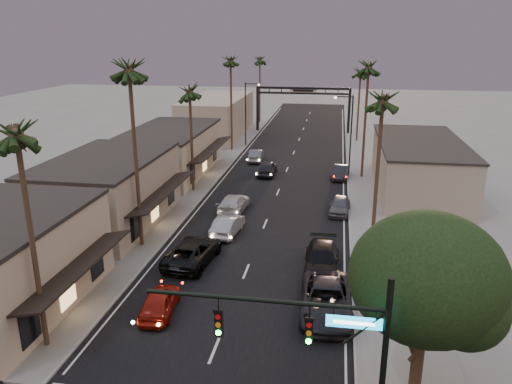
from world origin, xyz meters
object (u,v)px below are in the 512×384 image
(traffic_signal, at_px, (328,345))
(palm_lb, at_px, (129,64))
(palm_far, at_px, (260,58))
(curbside_near, at_px, (326,300))
(arch, at_px, (303,98))
(palm_ra, at_px, (383,95))
(streetlight_right, at_px, (349,128))
(oncoming_pickup, at_px, (193,252))
(palm_lc, at_px, (189,87))
(oncoming_red, at_px, (160,302))
(palm_ld, at_px, (230,58))
(palm_la, at_px, (15,126))
(oncoming_silver, at_px, (228,225))
(curbside_black, at_px, (322,259))
(palm_rc, at_px, (361,70))
(palm_rb, at_px, (369,63))
(corner_tree, at_px, (428,283))
(streetlight_left, at_px, (247,109))

(traffic_signal, relative_size, palm_lb, 0.56)
(palm_far, bearing_deg, curbside_near, -77.74)
(arch, distance_m, palm_ra, 47.17)
(streetlight_right, bearing_deg, oncoming_pickup, -113.28)
(palm_lc, xyz_separation_m, oncoming_red, (4.66, -22.98, -9.74))
(arch, xyz_separation_m, palm_lb, (-8.60, -48.00, 7.85))
(streetlight_right, xyz_separation_m, palm_far, (-15.22, 33.00, 6.11))
(palm_ld, bearing_deg, palm_la, -90.00)
(palm_la, distance_m, curbside_near, 18.45)
(traffic_signal, height_order, oncoming_silver, traffic_signal)
(oncoming_red, bearing_deg, curbside_black, -147.64)
(arch, height_order, palm_rc, palm_rc)
(palm_lc, height_order, palm_ra, palm_ra)
(streetlight_right, relative_size, palm_rb, 0.63)
(palm_lc, distance_m, palm_ld, 19.10)
(palm_rc, bearing_deg, palm_ld, -152.38)
(curbside_near, bearing_deg, curbside_black, 92.78)
(oncoming_silver, bearing_deg, corner_tree, 129.58)
(oncoming_red, bearing_deg, oncoming_pickup, -95.50)
(curbside_black, bearing_deg, palm_ld, 110.28)
(corner_tree, distance_m, oncoming_pickup, 18.93)
(palm_ld, relative_size, curbside_black, 2.51)
(oncoming_pickup, bearing_deg, streetlight_right, -107.36)
(palm_rb, bearing_deg, palm_ra, -90.00)
(streetlight_left, distance_m, curbside_near, 45.47)
(traffic_signal, bearing_deg, arch, 94.93)
(palm_lb, bearing_deg, palm_ld, 90.00)
(corner_tree, bearing_deg, curbside_black, 109.45)
(palm_lb, distance_m, palm_ra, 17.42)
(palm_rb, distance_m, palm_far, 37.98)
(streetlight_right, height_order, streetlight_left, same)
(streetlight_left, relative_size, oncoming_pickup, 1.50)
(palm_rb, bearing_deg, palm_lb, -128.02)
(streetlight_left, bearing_deg, traffic_signal, -76.86)
(palm_la, height_order, palm_ld, palm_ld)
(streetlight_right, relative_size, palm_la, 0.68)
(arch, height_order, oncoming_red, arch)
(streetlight_right, distance_m, streetlight_left, 18.99)
(corner_tree, relative_size, palm_la, 0.67)
(traffic_signal, xyz_separation_m, palm_lc, (-14.29, 32.00, 5.39))
(corner_tree, relative_size, oncoming_pickup, 1.47)
(streetlight_left, relative_size, oncoming_red, 2.09)
(palm_lc, bearing_deg, palm_rb, 24.94)
(streetlight_left, xyz_separation_m, palm_far, (-1.38, 20.00, 6.11))
(palm_rb, xyz_separation_m, curbside_near, (-3.10, -29.52, -11.53))
(palm_lb, height_order, curbside_black, palm_lb)
(oncoming_red, bearing_deg, streetlight_left, -91.63)
(arch, xyz_separation_m, curbside_near, (5.50, -55.51, -4.65))
(streetlight_left, distance_m, oncoming_pickup, 38.60)
(arch, xyz_separation_m, curbside_black, (5.05, -50.01, -4.71))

